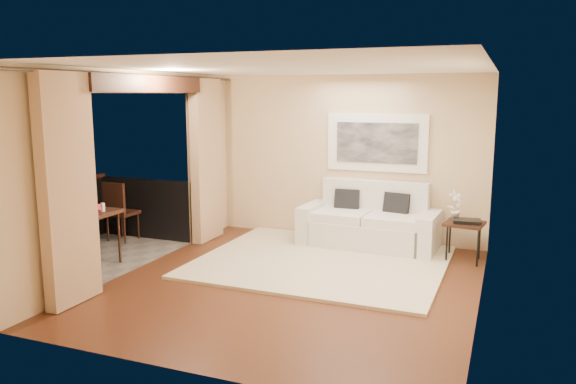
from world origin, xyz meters
The scene contains 18 objects.
floor centered at (0.00, 0.00, 0.00)m, with size 5.00×5.00×0.00m, color #572D19.
room_shell centered at (-2.13, 0.00, 2.52)m, with size 5.00×6.40×5.00m.
balcony centered at (-3.31, 0.00, 0.18)m, with size 1.81×2.60×1.17m.
curtains centered at (-2.11, 0.00, 1.34)m, with size 0.16×4.80×2.64m.
artwork centered at (0.48, 2.46, 1.62)m, with size 1.62×0.07×0.92m.
rug centered at (0.06, 0.98, 0.02)m, with size 3.40×2.96×0.04m, color beige.
sofa centered at (0.49, 2.10, 0.36)m, with size 2.16×1.01×1.02m.
side_table centered at (1.93, 1.83, 0.51)m, with size 0.59×0.59×0.57m.
tray centered at (1.97, 1.81, 0.60)m, with size 0.38×0.28×0.05m, color black.
orchid centered at (1.78, 1.99, 0.79)m, with size 0.23×0.15×0.43m, color white.
bistro_table centered at (-2.91, -0.33, 0.70)m, with size 0.68×0.68×0.79m.
balcony_chair_far centered at (-3.40, 0.90, 0.57)m, with size 0.44×0.45×0.99m.
balcony_chair_near centered at (-2.92, -0.60, 0.54)m, with size 0.45×0.46×0.94m.
ice_bucket centered at (-3.04, -0.19, 0.89)m, with size 0.18×0.18×0.20m, color white.
candle centered at (-2.86, -0.19, 0.82)m, with size 0.06×0.06×0.07m, color red.
vase centered at (-2.93, -0.54, 0.88)m, with size 0.04×0.04×0.18m, color white.
glass_a centered at (-2.81, -0.46, 0.85)m, with size 0.06×0.06×0.12m, color silver.
glass_b centered at (-2.71, -0.28, 0.85)m, with size 0.06×0.06×0.12m, color white.
Camera 1 is at (2.46, -6.40, 2.39)m, focal length 35.00 mm.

